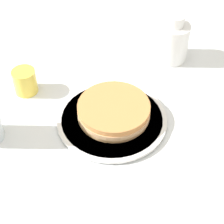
# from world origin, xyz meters

# --- Properties ---
(ground_plane) EXTENTS (4.00, 4.00, 0.00)m
(ground_plane) POSITION_xyz_m (0.00, 0.00, 0.00)
(ground_plane) COLOR white
(plate) EXTENTS (0.28, 0.28, 0.01)m
(plate) POSITION_xyz_m (0.02, -0.01, 0.01)
(plate) COLOR white
(plate) RESTS_ON ground_plane
(pancake_stack) EXTENTS (0.19, 0.19, 0.04)m
(pancake_stack) POSITION_xyz_m (0.02, -0.00, 0.03)
(pancake_stack) COLOR tan
(pancake_stack) RESTS_ON plate
(juice_glass) EXTENTS (0.06, 0.06, 0.07)m
(juice_glass) POSITION_xyz_m (-0.13, -0.22, 0.03)
(juice_glass) COLOR yellow
(juice_glass) RESTS_ON ground_plane
(cream_jug) EXTENTS (0.09, 0.09, 0.15)m
(cream_jug) POSITION_xyz_m (-0.21, 0.21, 0.06)
(cream_jug) COLOR white
(cream_jug) RESTS_ON ground_plane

